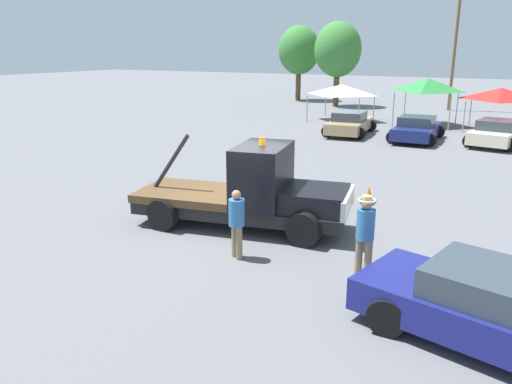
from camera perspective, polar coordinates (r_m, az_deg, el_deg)
ground_plane at (r=14.03m, az=-1.81°, el=-3.86°), size 160.00×160.00×0.00m
tow_truck at (r=13.62m, az=-0.36°, el=-0.16°), size 6.17×3.02×2.52m
foreground_car at (r=9.26m, az=26.58°, el=-12.27°), size 5.21×2.98×1.34m
person_near_truck at (r=10.92m, az=12.38°, el=-4.19°), size 0.40×0.40×1.82m
person_at_hood at (r=11.61m, az=-2.23°, el=-3.14°), size 0.37×0.37×1.67m
parked_car_tan at (r=29.39m, az=10.68°, el=7.72°), size 2.70×4.73×1.34m
parked_car_navy at (r=28.19m, az=17.89°, el=6.88°), size 2.56×4.41×1.34m
parked_car_cream at (r=28.37m, az=25.86°, el=6.10°), size 2.99×4.67×1.34m
canopy_tent_white at (r=35.10m, az=9.80°, el=11.45°), size 3.65×3.65×2.44m
canopy_tent_green at (r=34.10m, az=19.06°, el=11.49°), size 3.43×3.43×2.98m
canopy_tent_red at (r=33.59m, az=26.23°, el=10.03°), size 3.55×3.55×2.55m
tree_left at (r=43.90m, az=9.33°, el=15.75°), size 3.91×3.91×6.98m
tree_center at (r=48.64m, az=4.94°, el=15.82°), size 3.85×3.85×6.88m
traffic_cone at (r=16.35m, az=12.74°, el=-0.41°), size 0.40×0.40×0.55m
utility_pole at (r=43.19m, az=21.85°, el=15.80°), size 2.20×0.24×10.27m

